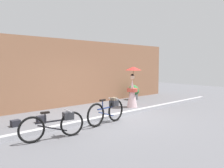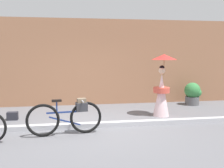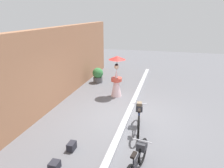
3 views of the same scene
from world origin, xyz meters
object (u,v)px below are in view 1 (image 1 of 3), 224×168
(bicycle_far_side, at_px, (108,110))
(backpack_spare, at_px, (41,119))
(potted_plant_by_door, at_px, (134,92))
(bicycle_near_officer, at_px, (55,124))
(backpack_on_pavement, at_px, (16,123))
(person_with_parasol, at_px, (132,87))

(bicycle_far_side, bearing_deg, backpack_spare, 133.46)
(bicycle_far_side, height_order, potted_plant_by_door, bicycle_far_side)
(bicycle_near_officer, bearing_deg, bicycle_far_side, 7.07)
(backpack_on_pavement, height_order, backpack_spare, backpack_spare)
(bicycle_far_side, distance_m, potted_plant_by_door, 5.40)
(person_with_parasol, distance_m, backpack_spare, 4.46)
(person_with_parasol, height_order, potted_plant_by_door, person_with_parasol)
(person_with_parasol, distance_m, backpack_on_pavement, 5.28)
(bicycle_near_officer, relative_size, potted_plant_by_door, 2.12)
(backpack_spare, bearing_deg, backpack_on_pavement, 175.36)
(person_with_parasol, xyz_separation_m, potted_plant_by_door, (1.73, 1.47, -0.49))
(person_with_parasol, relative_size, backpack_on_pavement, 6.88)
(bicycle_far_side, bearing_deg, bicycle_near_officer, -172.93)
(person_with_parasol, height_order, backpack_spare, person_with_parasol)
(potted_plant_by_door, relative_size, backpack_on_pavement, 3.05)
(bicycle_near_officer, distance_m, bicycle_far_side, 2.09)
(bicycle_far_side, distance_m, backpack_on_pavement, 2.97)
(potted_plant_by_door, bearing_deg, backpack_spare, -168.32)
(potted_plant_by_door, bearing_deg, backpack_on_pavement, -170.23)
(bicycle_near_officer, distance_m, backpack_on_pavement, 2.03)
(bicycle_far_side, bearing_deg, potted_plant_by_door, 32.70)
(bicycle_far_side, height_order, backpack_spare, bicycle_far_side)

